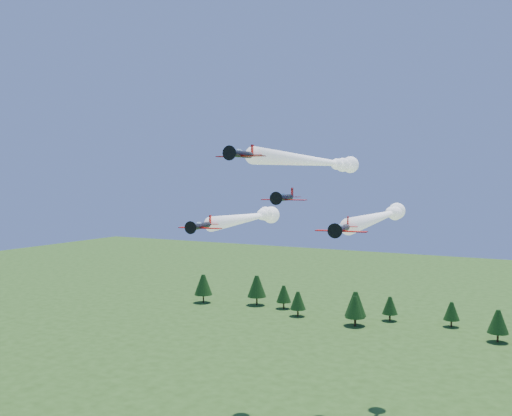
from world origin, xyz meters
The scene contains 5 objects.
plane_lead centered at (-1.11, 24.05, 51.67)m, with size 8.80×60.51×3.70m.
plane_left centered at (-15.24, 23.25, 40.79)m, with size 10.54×41.11×3.70m.
plane_right centered at (8.88, 31.87, 41.28)m, with size 10.49×57.40×3.70m.
plane_slot centered at (-0.11, 6.64, 45.34)m, with size 7.52×8.16×2.64m.
treeline centered at (-10.96, 109.22, 6.33)m, with size 172.34×19.99×11.44m.
Camera 1 is at (39.07, -76.45, 48.06)m, focal length 40.00 mm.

